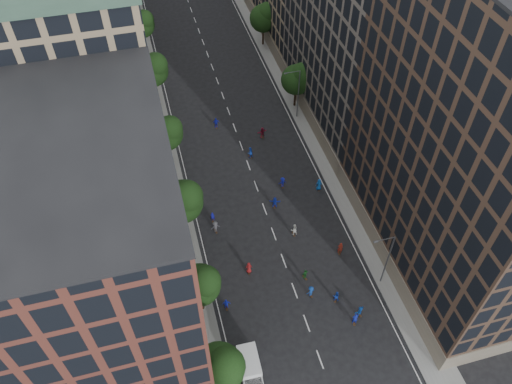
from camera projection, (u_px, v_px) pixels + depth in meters
ground at (242, 148)px, 77.84m from camera, size 240.00×240.00×0.00m
sidewalk_left at (159, 130)px, 80.57m from camera, size 4.00×105.00×0.15m
sidewalk_right at (300, 106)px, 84.77m from camera, size 4.00×105.00×0.15m
bldg_left_a at (111, 274)px, 44.55m from camera, size 14.00×22.00×30.00m
bldg_left_b at (93, 97)px, 58.71m from camera, size 14.00×26.00×34.00m
bldg_left_c at (91, 25)px, 75.90m from camera, size 14.00×20.00×28.00m
bldg_right_a at (475, 145)px, 51.59m from camera, size 14.00×30.00×36.00m
bldg_right_b at (361, 21)px, 71.59m from camera, size 14.00×28.00×33.00m
tree_left_0 at (220, 368)px, 47.97m from camera, size 5.20×5.20×8.83m
tree_left_1 at (201, 284)px, 54.78m from camera, size 4.80×4.80×8.21m
tree_left_2 at (183, 200)px, 61.99m from camera, size 5.60×5.60×9.45m
tree_left_3 at (167, 132)px, 71.52m from camera, size 5.00×5.00×8.58m
tree_left_4 at (153, 69)px, 81.73m from camera, size 5.40×5.40×9.08m
tree_left_5 at (142, 23)px, 92.47m from camera, size 4.80×4.80×8.33m
tree_right_a at (298, 78)px, 80.79m from camera, size 5.00×5.00×8.39m
tree_right_b at (264, 17)px, 93.58m from camera, size 5.20×5.20×8.83m
streetlamp_near at (387, 258)px, 57.60m from camera, size 2.64×0.22×9.06m
streetlamp_far at (297, 92)px, 79.10m from camera, size 2.64×0.22×9.06m
cargo_van at (250, 368)px, 52.70m from camera, size 2.40×4.83×2.53m
skater_1 at (355, 319)px, 57.01m from camera, size 0.74×0.55×1.87m
skater_2 at (336, 296)px, 59.14m from camera, size 0.96×0.87×1.60m
skater_3 at (311, 291)px, 59.54m from camera, size 1.20×0.89×1.66m
skater_4 at (226, 304)px, 58.39m from camera, size 1.03×0.54×1.68m
skater_5 at (360, 311)px, 57.83m from camera, size 1.50×1.01×1.55m
skater_6 at (249, 268)px, 61.75m from camera, size 0.94×0.69×1.76m
skater_7 at (340, 248)px, 63.66m from camera, size 0.81×0.66×1.94m
skater_8 at (294, 230)px, 65.69m from camera, size 0.94×0.75×1.90m
skater_9 at (215, 227)px, 66.01m from camera, size 1.32×0.89×1.89m
skater_10 at (305, 274)px, 61.19m from camera, size 1.04×0.71×1.64m
skater_11 at (275, 202)px, 69.03m from camera, size 1.68×1.01×1.73m
skater_12 at (319, 185)px, 71.17m from camera, size 1.01×0.72×1.94m
skater_13 at (213, 217)px, 67.43m from camera, size 0.63×0.49×1.54m
skater_14 at (250, 153)px, 75.72m from camera, size 1.11×1.00×1.88m
skater_15 at (282, 182)px, 71.64m from camera, size 1.11×0.66×1.70m
skater_16 at (216, 123)px, 80.45m from camera, size 1.10×0.47×1.87m
skater_17 at (262, 133)px, 78.86m from camera, size 1.80×0.92×1.85m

